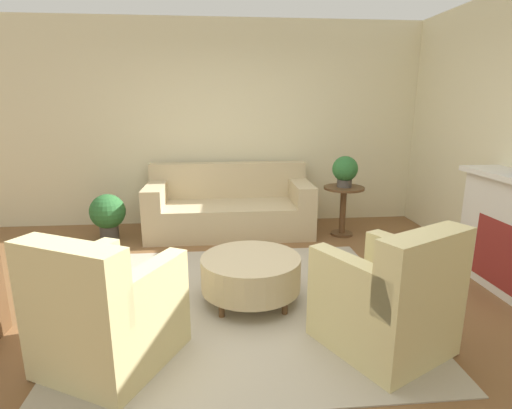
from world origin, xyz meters
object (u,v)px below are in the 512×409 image
armchair_left (105,315)px  side_table (343,202)px  potted_plant_on_side_table (345,170)px  ottoman_table (251,273)px  potted_plant_floor (108,214)px  armchair_right (389,301)px  couch (230,209)px

armchair_left → side_table: armchair_left is taller
side_table → armchair_left: bearing=-133.4°
side_table → potted_plant_on_side_table: potted_plant_on_side_table is taller
side_table → ottoman_table: bearing=-128.1°
armchair_left → potted_plant_on_side_table: bearing=46.6°
ottoman_table → potted_plant_floor: size_ratio=1.47×
armchair_right → potted_plant_on_side_table: (0.45, 2.50, 0.50)m
couch → ottoman_table: couch is taller
armchair_left → armchair_right: size_ratio=1.00×
ottoman_table → potted_plant_on_side_table: size_ratio=2.17×
potted_plant_on_side_table → potted_plant_floor: size_ratio=0.68×
ottoman_table → potted_plant_floor: 2.48m
armchair_left → ottoman_table: (1.01, 0.78, -0.09)m
side_table → couch: bearing=169.6°
potted_plant_floor → armchair_right: bearing=-45.5°
couch → armchair_left: armchair_left is taller
couch → potted_plant_on_side_table: (1.47, -0.27, 0.55)m
ottoman_table → potted_plant_on_side_table: (1.35, 1.72, 0.60)m
ottoman_table → armchair_right: bearing=-41.1°
armchair_right → potted_plant_floor: bearing=134.5°
ottoman_table → side_table: 2.19m
couch → side_table: size_ratio=3.30×
side_table → potted_plant_on_side_table: (0.00, 0.00, 0.43)m
armchair_left → ottoman_table: bearing=37.7°
couch → armchair_right: size_ratio=2.09×
armchair_right → armchair_left: bearing=-180.0°
armchair_right → potted_plant_floor: size_ratio=1.75×
armchair_left → potted_plant_floor: armchair_left is taller
ottoman_table → potted_plant_on_side_table: potted_plant_on_side_table is taller
potted_plant_floor → ottoman_table: bearing=-47.6°
couch → armchair_left: (-0.89, -2.77, 0.04)m
armchair_right → potted_plant_on_side_table: 2.59m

